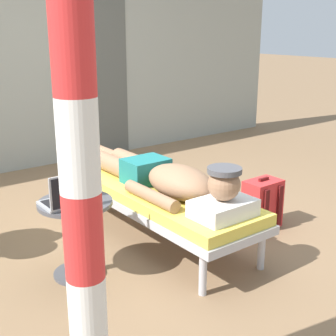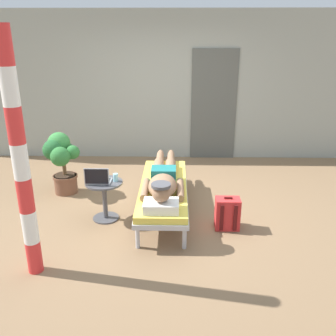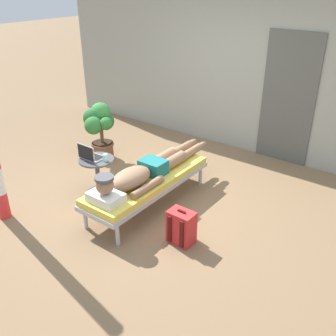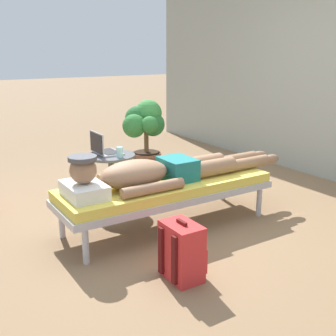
% 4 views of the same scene
% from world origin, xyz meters
% --- Properties ---
extents(ground_plane, '(40.00, 40.00, 0.00)m').
position_xyz_m(ground_plane, '(0.00, 0.00, 0.00)').
color(ground_plane, '#846647').
extents(house_wall_back, '(7.60, 0.20, 2.70)m').
position_xyz_m(house_wall_back, '(0.03, 2.31, 1.35)').
color(house_wall_back, '#999E93').
rests_on(house_wall_back, ground).
extents(house_door_panel, '(0.84, 0.03, 2.04)m').
position_xyz_m(house_door_panel, '(0.89, 2.20, 1.02)').
color(house_door_panel, '#545651').
rests_on(house_door_panel, ground).
extents(lounge_chair, '(0.63, 1.94, 0.42)m').
position_xyz_m(lounge_chair, '(0.03, -0.18, 0.35)').
color(lounge_chair, '#B7B7BC').
rests_on(lounge_chair, ground).
extents(person_reclining, '(0.53, 2.17, 0.33)m').
position_xyz_m(person_reclining, '(0.03, -0.26, 0.52)').
color(person_reclining, white).
rests_on(person_reclining, lounge_chair).
extents(side_table, '(0.48, 0.48, 0.52)m').
position_xyz_m(side_table, '(-0.73, -0.35, 0.36)').
color(side_table, '#4C4C51').
rests_on(side_table, ground).
extents(laptop, '(0.31, 0.24, 0.23)m').
position_xyz_m(laptop, '(-0.79, -0.41, 0.58)').
color(laptop, '#A5A8AD').
rests_on(laptop, side_table).
extents(drink_glass, '(0.06, 0.06, 0.10)m').
position_xyz_m(drink_glass, '(-0.58, -0.33, 0.57)').
color(drink_glass, '#99D8E5').
rests_on(drink_glass, side_table).
extents(backpack, '(0.30, 0.26, 0.42)m').
position_xyz_m(backpack, '(0.83, -0.56, 0.20)').
color(backpack, red).
rests_on(backpack, ground).
extents(potted_plant, '(0.53, 0.56, 0.93)m').
position_xyz_m(potted_plant, '(-1.51, 0.47, 0.56)').
color(potted_plant, brown).
rests_on(potted_plant, ground).
extents(porch_post, '(0.15, 0.15, 2.39)m').
position_xyz_m(porch_post, '(-1.25, -1.50, 1.20)').
color(porch_post, red).
rests_on(porch_post, ground).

